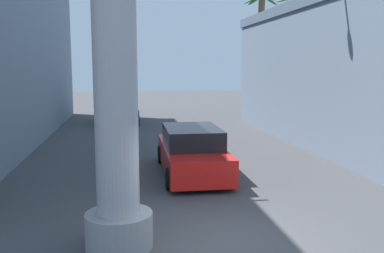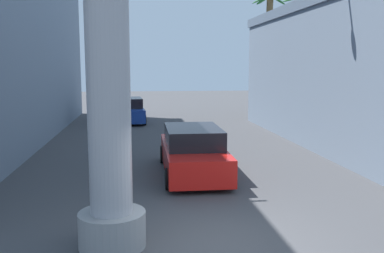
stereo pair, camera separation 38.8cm
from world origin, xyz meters
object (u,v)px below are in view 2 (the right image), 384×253
car_lead (193,152)px  palm_tree_mid_right (310,46)px  pedestrian_far_left (38,118)px  traffic_light_mast (12,49)px  palm_tree_far_right (268,49)px  street_lamp (364,47)px  car_far (128,111)px

car_lead → palm_tree_mid_right: 10.79m
palm_tree_mid_right → pedestrian_far_left: 14.10m
traffic_light_mast → palm_tree_far_right: palm_tree_far_right is taller
street_lamp → palm_tree_mid_right: (0.72, 6.54, 0.34)m
traffic_light_mast → palm_tree_far_right: bearing=53.2°
pedestrian_far_left → traffic_light_mast: bearing=-80.8°
traffic_light_mast → car_far: traffic_light_mast is taller
street_lamp → traffic_light_mast: (-11.41, -2.06, -0.21)m
car_far → palm_tree_far_right: 10.52m
traffic_light_mast → car_far: bearing=79.5°
street_lamp → pedestrian_far_left: size_ratio=3.95×
traffic_light_mast → car_lead: (5.20, 1.26, -3.27)m
car_lead → car_far: same height
street_lamp → palm_tree_far_right: (0.94, 14.44, 0.55)m
street_lamp → car_far: (-8.65, 12.88, -3.48)m
pedestrian_far_left → car_far: bearing=53.2°
traffic_light_mast → palm_tree_far_right: 20.63m
car_far → palm_tree_mid_right: bearing=-34.1°
palm_tree_far_right → pedestrian_far_left: size_ratio=4.83×
car_lead → street_lamp: bearing=7.3°
street_lamp → traffic_light_mast: bearing=-169.8°
street_lamp → palm_tree_far_right: palm_tree_far_right is taller
traffic_light_mast → palm_tree_mid_right: palm_tree_mid_right is taller
car_lead → pedestrian_far_left: pedestrian_far_left is taller
car_far → pedestrian_far_left: (-4.26, -5.69, 0.27)m
car_lead → pedestrian_far_left: size_ratio=2.89×
pedestrian_far_left → car_lead: bearing=-50.0°
street_lamp → car_lead: bearing=-172.7°
car_lead → palm_tree_mid_right: palm_tree_mid_right is taller
palm_tree_mid_right → street_lamp: bearing=-96.3°
car_far → palm_tree_far_right: size_ratio=0.55×
palm_tree_far_right → car_lead: bearing=-115.2°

